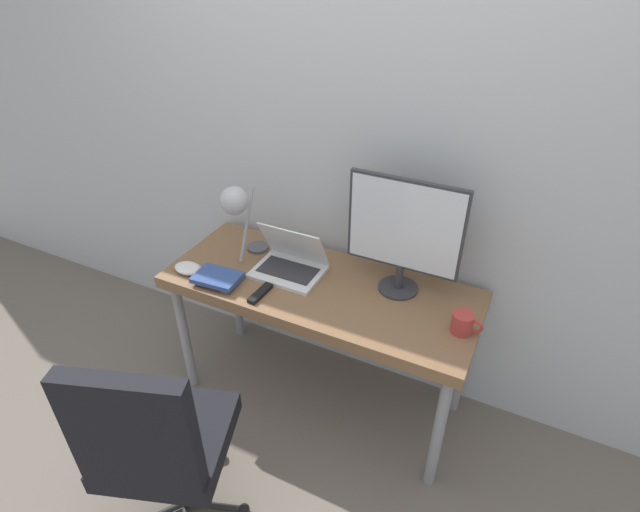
# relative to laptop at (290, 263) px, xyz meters

# --- Properties ---
(ground_plane) EXTENTS (12.00, 12.00, 0.00)m
(ground_plane) POSITION_rel_laptop_xyz_m (0.18, -0.33, -0.80)
(ground_plane) COLOR #70665B
(wall_back) EXTENTS (8.00, 0.05, 2.60)m
(wall_back) POSITION_rel_laptop_xyz_m (0.18, 0.33, 0.50)
(wall_back) COLOR silver
(wall_back) RESTS_ON ground_plane
(desk) EXTENTS (1.47, 0.59, 0.76)m
(desk) POSITION_rel_laptop_xyz_m (0.18, -0.03, -0.12)
(desk) COLOR brown
(desk) RESTS_ON ground_plane
(laptop) EXTENTS (0.32, 0.25, 0.24)m
(laptop) POSITION_rel_laptop_xyz_m (0.00, 0.00, 0.00)
(laptop) COLOR silver
(laptop) RESTS_ON desk
(monitor) EXTENTS (0.51, 0.18, 0.55)m
(monitor) POSITION_rel_laptop_xyz_m (0.51, 0.10, 0.26)
(monitor) COLOR #333338
(monitor) RESTS_ON desk
(desk_lamp) EXTENTS (0.13, 0.28, 0.42)m
(desk_lamp) POSITION_rel_laptop_xyz_m (-0.25, -0.04, 0.27)
(desk_lamp) COLOR #4C4C51
(desk_lamp) RESTS_ON desk
(office_chair) EXTENTS (0.59, 0.58, 1.01)m
(office_chair) POSITION_rel_laptop_xyz_m (-0.05, -0.94, -0.24)
(office_chair) COLOR black
(office_chair) RESTS_ON ground_plane
(book_stack) EXTENTS (0.23, 0.18, 0.04)m
(book_stack) POSITION_rel_laptop_xyz_m (-0.27, -0.22, -0.03)
(book_stack) COLOR #753384
(book_stack) RESTS_ON desk
(tv_remote) EXTENTS (0.05, 0.15, 0.02)m
(tv_remote) POSITION_rel_laptop_xyz_m (-0.03, -0.23, -0.04)
(tv_remote) COLOR black
(tv_remote) RESTS_ON desk
(media_remote) EXTENTS (0.05, 0.15, 0.02)m
(media_remote) POSITION_rel_laptop_xyz_m (-0.18, -0.22, -0.04)
(media_remote) COLOR #4C4C51
(media_remote) RESTS_ON desk
(mug) EXTENTS (0.13, 0.09, 0.09)m
(mug) POSITION_rel_laptop_xyz_m (0.84, -0.07, -0.00)
(mug) COLOR #B23833
(mug) RESTS_ON desk
(game_controller) EXTENTS (0.15, 0.10, 0.04)m
(game_controller) POSITION_rel_laptop_xyz_m (-0.44, -0.22, -0.03)
(game_controller) COLOR white
(game_controller) RESTS_ON desk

